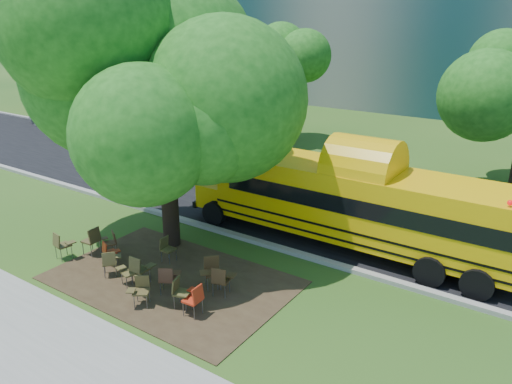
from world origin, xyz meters
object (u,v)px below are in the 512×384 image
Objects in this scene: chair_7 at (180,290)px; chair_9 at (111,240)px; chair_5 at (141,288)px; bg_car_red at (190,143)px; chair_0 at (61,243)px; chair_1 at (109,251)px; chair_4 at (139,267)px; chair_3 at (130,269)px; chair_6 at (195,297)px; chair_13 at (221,278)px; pedestrian_b at (114,117)px; chair_8 at (92,238)px; bg_car_silver at (90,132)px; black_car at (144,164)px; bg_car_white at (56,117)px; chair_10 at (167,247)px; main_tree at (162,85)px; chair_2 at (110,261)px; chair_11 at (168,277)px; school_bus at (358,203)px; chair_12 at (211,269)px; pedestrian_a at (121,113)px.

chair_7 is 4.17m from chair_9.
bg_car_red is (-9.16, 12.36, 0.08)m from chair_5.
chair_0 reaches higher than chair_1.
chair_4 is at bearing 13.78° from chair_0.
chair_6 reaches higher than chair_3.
chair_13 is 0.53× the size of pedestrian_b.
chair_3 is (1.53, -0.51, 0.04)m from chair_1.
chair_0 is 0.94× the size of chair_8.
bg_car_silver is (-11.98, 10.55, 0.08)m from chair_0.
chair_0 is 8.46m from black_car.
bg_car_white is (-17.80, 12.26, 0.08)m from chair_0.
chair_7 is at bearing 48.24° from chair_10.
chair_3 is at bearing -71.42° from main_tree.
chair_3 is at bearing 4.14° from pedestrian_b.
chair_1 is 0.72m from chair_9.
chair_7 is at bearing 12.83° from chair_1.
pedestrian_b is at bearing -71.95° from chair_5.
chair_7 is (2.87, -0.10, 0.01)m from chair_2.
chair_2 is at bearing 154.31° from chair_11.
chair_3 is at bearing -126.34° from school_bus.
main_tree is 5.60m from chair_3.
chair_8 is (0.56, 0.76, 0.04)m from chair_0.
chair_4 reaches higher than chair_0.
main_tree is 6.54m from chair_6.
chair_12 is (0.02, 1.29, 0.05)m from chair_7.
chair_11 is at bearing -150.43° from chair_3.
chair_7 is (2.88, -2.73, -4.83)m from main_tree.
chair_3 is at bearing -178.03° from chair_9.
chair_2 is 1.02× the size of chair_10.
chair_4 is at bearing -172.39° from chair_9.
chair_13 is at bearing -118.66° from bg_car_red.
chair_10 reaches higher than chair_1.
black_car reaches higher than chair_9.
chair_8 is 0.57m from chair_9.
chair_3 is 2.28m from chair_9.
bg_car_red is (-10.15, 10.58, 0.02)m from chair_12.
pedestrian_b is (4.34, 1.49, 0.21)m from bg_car_white.
chair_6 is (3.44, -2.79, -4.81)m from main_tree.
bg_car_white is at bearing 118.75° from pedestrian_a.
chair_10 is 0.19× the size of bg_car_white.
pedestrian_a is (-1.76, 4.09, 0.34)m from bg_car_silver.
bg_car_silver is at bearing -16.97° from chair_3.
chair_12 is at bearing -26.38° from main_tree.
chair_0 is at bearing -140.88° from school_bus.
chair_13 reaches higher than chair_1.
chair_11 reaches higher than chair_1.
black_car is at bearing 48.75° from chair_6.
chair_6 is 0.52× the size of pedestrian_b.
chair_1 is at bearing 31.31° from chair_0.
chair_4 is 1.17× the size of chair_9.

